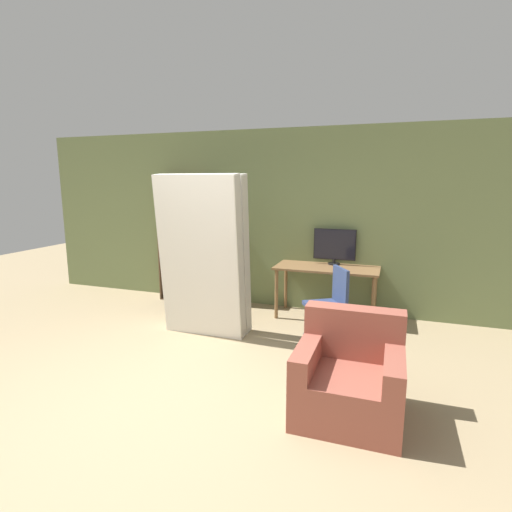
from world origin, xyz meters
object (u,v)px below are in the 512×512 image
Objects in this scene: monitor at (335,245)px; armchair at (349,377)px; office_chair at (329,311)px; mattress_far at (209,254)px; mattress_near at (201,257)px; bookshelf at (179,236)px.

armchair is at bearing -78.55° from monitor.
mattress_far reaches higher than office_chair.
armchair is at bearing -30.55° from mattress_near.
office_chair is at bearing 105.01° from armchair.
mattress_near is (-1.52, -0.45, 0.66)m from office_chair.
office_chair reaches higher than armchair.
monitor is 1.17m from office_chair.
mattress_near reaches higher than monitor.
monitor is 2.00m from mattress_near.
monitor is 0.30× the size of mattress_far.
mattress_far is 2.38× the size of armchair.
monitor reaches higher than armchair.
bookshelf is 1.00× the size of mattress_far.
mattress_far is (-1.52, -0.22, 0.66)m from office_chair.
mattress_far is at bearing -46.28° from bookshelf.
bookshelf is at bearing 128.74° from mattress_near.
mattress_near is 2.38× the size of armchair.
bookshelf is at bearing -179.36° from monitor.
mattress_far is at bearing -171.59° from office_chair.
mattress_near reaches higher than bookshelf.
armchair is at bearing -39.61° from bookshelf.
office_chair is 2.87m from bookshelf.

